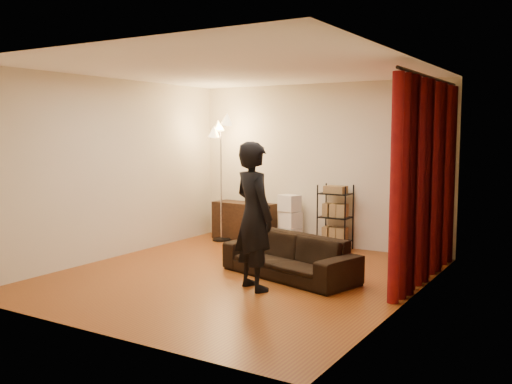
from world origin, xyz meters
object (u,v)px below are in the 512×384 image
Objects in this scene: wire_shelf at (335,217)px; sofa at (290,256)px; floor_lamp at (221,180)px; person at (254,216)px; media_cabinet at (244,221)px; storage_boxes at (290,220)px.

sofa is at bearing -77.45° from wire_shelf.
sofa is at bearing -36.10° from floor_lamp.
floor_lamp is at bearing 159.53° from sofa.
sofa is at bearing -70.61° from person.
person is (-0.11, -0.73, 0.62)m from sofa.
floor_lamp is (-0.29, -0.29, 0.73)m from media_cabinet.
person reaches higher than media_cabinet.
floor_lamp reaches higher than sofa.
storage_boxes is 0.83m from wire_shelf.
wire_shelf is (1.72, 0.05, 0.20)m from media_cabinet.
floor_lamp is (-2.21, 1.61, 0.79)m from sofa.
media_cabinet is at bearing 45.63° from floor_lamp.
storage_boxes is at bearing 15.62° from floor_lamp.
person is 1.58× the size of media_cabinet.
wire_shelf is at bearing 9.66° from floor_lamp.
storage_boxes is 0.40× the size of floor_lamp.
sofa is 1.98m from wire_shelf.
floor_lamp reaches higher than person.
storage_boxes is 1.38m from floor_lamp.
sofa is at bearing -62.04° from storage_boxes.
media_cabinet is (-1.93, 1.91, 0.06)m from sofa.
floor_lamp reaches higher than wire_shelf.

